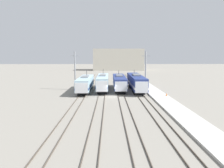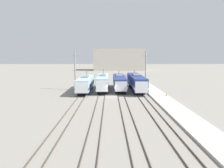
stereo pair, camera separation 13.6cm
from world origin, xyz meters
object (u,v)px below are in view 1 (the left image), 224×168
(locomotive_far_right, at_px, (136,82))
(traffic_cone, at_px, (167,94))
(locomotive_far_left, at_px, (85,84))
(catenary_tower_right, at_px, (146,70))
(locomotive_center_right, at_px, (119,82))
(locomotive_center_left, at_px, (103,82))
(catenary_tower_left, at_px, (75,70))

(locomotive_far_right, bearing_deg, traffic_cone, -58.99)
(locomotive_far_left, xyz_separation_m, catenary_tower_right, (15.74, 3.03, 3.24))
(locomotive_center_right, xyz_separation_m, traffic_cone, (9.95, -10.01, -1.46))
(catenary_tower_right, bearing_deg, locomotive_center_right, -176.30)
(locomotive_center_left, relative_size, locomotive_center_right, 0.97)
(catenary_tower_left, bearing_deg, catenary_tower_right, 0.00)
(locomotive_far_right, relative_size, traffic_cone, 29.88)
(catenary_tower_left, height_order, catenary_tower_right, same)
(locomotive_far_left, relative_size, catenary_tower_left, 1.62)
(locomotive_far_left, distance_m, locomotive_far_right, 13.27)
(catenary_tower_left, bearing_deg, locomotive_center_right, -2.20)
(locomotive_far_left, xyz_separation_m, locomotive_far_right, (13.15, 1.82, 0.14))
(locomotive_far_left, distance_m, traffic_cone, 20.19)
(locomotive_far_left, xyz_separation_m, locomotive_center_left, (4.38, 2.10, 0.11))
(locomotive_far_right, xyz_separation_m, catenary_tower_left, (-16.11, 1.21, 3.10))
(locomotive_center_left, distance_m, catenary_tower_right, 11.81)
(catenary_tower_right, bearing_deg, catenary_tower_left, 180.00)
(locomotive_far_left, bearing_deg, locomotive_far_right, 7.89)
(catenary_tower_right, xyz_separation_m, traffic_cone, (2.98, -10.47, -4.68))
(locomotive_far_left, relative_size, locomotive_center_left, 0.97)
(catenary_tower_left, bearing_deg, traffic_cone, -25.77)
(catenary_tower_left, relative_size, traffic_cone, 15.26)
(locomotive_center_left, height_order, catenary_tower_left, catenary_tower_left)
(locomotive_far_right, distance_m, catenary_tower_left, 16.45)
(locomotive_far_right, distance_m, traffic_cone, 10.92)
(locomotive_far_left, height_order, traffic_cone, locomotive_far_left)
(locomotive_center_left, height_order, traffic_cone, locomotive_center_left)
(locomotive_far_right, height_order, traffic_cone, locomotive_far_right)
(catenary_tower_left, bearing_deg, locomotive_far_left, -45.61)
(locomotive_far_left, distance_m, catenary_tower_right, 16.35)
(locomotive_far_left, relative_size, traffic_cone, 24.68)
(locomotive_center_right, relative_size, locomotive_far_right, 0.87)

